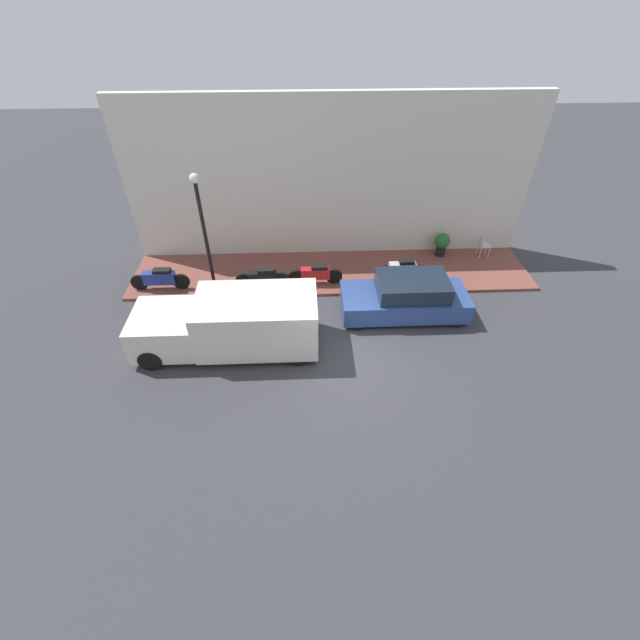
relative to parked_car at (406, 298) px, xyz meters
The scene contains 12 objects.
ground_plane 3.13m from the parked_car, 132.42° to the left, with size 60.00×60.00×0.00m, color #38383D.
sidewalk 3.43m from the parked_car, 41.97° to the left, with size 2.89×14.79×0.10m.
building_facade 5.23m from the parked_car, 28.83° to the left, with size 0.30×14.79×5.94m.
parked_car is the anchor object (origin of this frame).
delivery_van 5.70m from the parked_car, 103.78° to the left, with size 1.98×5.38×1.76m.
motorcycle_red 3.37m from the parked_car, 59.16° to the left, with size 0.30×1.93×0.76m.
motorcycle_black 5.02m from the parked_car, 71.90° to the left, with size 0.30×1.93×0.77m.
scooter_silver 1.86m from the parked_car, ahead, with size 0.30×1.81×0.82m.
motorcycle_blue 8.53m from the parked_car, 79.06° to the left, with size 0.30×2.05×0.82m.
streetlamp 6.94m from the parked_car, 77.76° to the left, with size 0.30×0.30×4.23m.
potted_plant 4.10m from the parked_car, 31.13° to the right, with size 0.60×0.60×0.93m.
cafe_chair 5.02m from the parked_car, 47.76° to the right, with size 0.40×0.40×0.87m.
Camera 1 is at (-9.02, 1.02, 8.98)m, focal length 24.00 mm.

